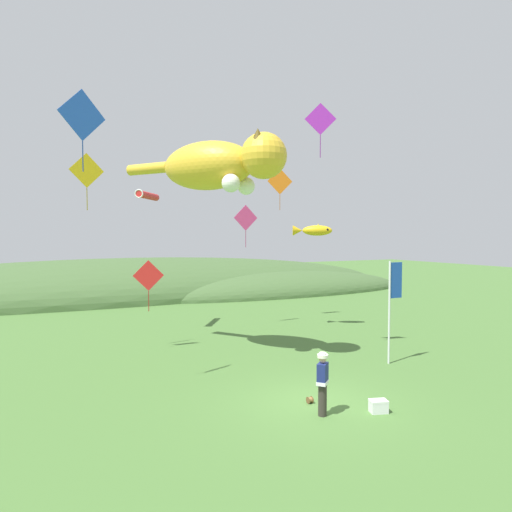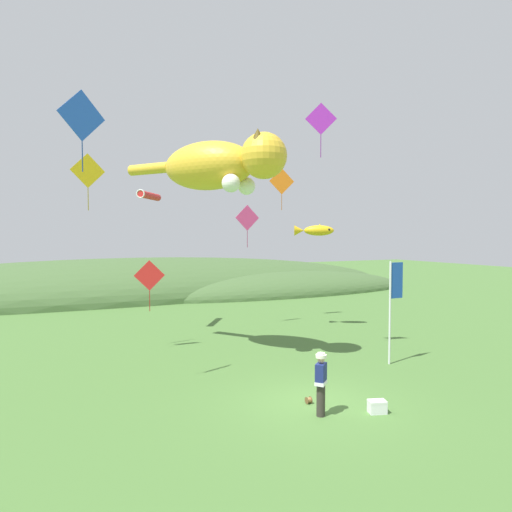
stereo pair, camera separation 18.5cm
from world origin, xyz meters
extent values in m
plane|color=#477033|center=(0.00, 0.00, 0.00)|extent=(120.00, 120.00, 0.00)
ellipsoid|color=#426033|center=(0.00, 28.19, 0.00)|extent=(52.46, 14.81, 6.14)
ellipsoid|color=#426033|center=(12.26, 23.37, 0.00)|extent=(25.64, 7.93, 3.68)
cylinder|color=#332D28|center=(-0.35, -0.77, 0.44)|extent=(0.24, 0.24, 0.88)
cube|color=navy|center=(-0.35, -0.77, 1.18)|extent=(0.46, 0.44, 0.60)
cube|color=white|center=(-0.35, -0.77, 0.94)|extent=(0.49, 0.47, 0.10)
sphere|color=tan|center=(-0.35, -0.77, 1.59)|extent=(0.20, 0.20, 0.20)
cylinder|color=silver|center=(-0.35, -0.77, 1.68)|extent=(0.30, 0.30, 0.09)
cylinder|color=silver|center=(-0.35, -0.77, 1.74)|extent=(0.20, 0.20, 0.07)
cylinder|color=olive|center=(-0.14, 0.17, 0.10)|extent=(0.13, 0.15, 0.15)
cylinder|color=brown|center=(-0.21, 0.17, 0.10)|extent=(0.02, 0.20, 0.20)
cylinder|color=brown|center=(-0.08, 0.17, 0.10)|extent=(0.02, 0.20, 0.20)
cube|color=white|center=(1.19, -1.30, 0.15)|extent=(0.56, 0.46, 0.30)
cube|color=white|center=(1.19, -1.30, 0.33)|extent=(0.57, 0.47, 0.06)
cylinder|color=silver|center=(4.96, 2.30, 2.00)|extent=(0.08, 0.08, 4.01)
cube|color=#1E4CB2|center=(5.28, 2.30, 3.26)|extent=(0.60, 0.03, 1.40)
ellipsoid|color=gold|center=(-1.04, 6.17, 7.78)|extent=(4.06, 4.54, 1.93)
ellipsoid|color=white|center=(-0.93, 6.01, 7.44)|extent=(2.46, 2.83, 1.06)
sphere|color=gold|center=(0.38, 4.11, 7.98)|extent=(1.74, 1.74, 1.74)
cone|color=#503E10|center=(0.78, 4.38, 8.61)|extent=(0.86, 0.86, 0.58)
cone|color=#503E10|center=(-0.01, 3.84, 8.61)|extent=(0.86, 0.86, 0.58)
sphere|color=white|center=(0.24, 5.34, 6.96)|extent=(0.69, 0.69, 0.69)
sphere|color=white|center=(-0.71, 4.67, 6.96)|extent=(0.69, 0.69, 0.69)
cylinder|color=gold|center=(-2.80, 8.71, 7.88)|extent=(1.59, 2.01, 0.46)
ellipsoid|color=gold|center=(6.20, 9.02, 5.26)|extent=(1.66, 1.29, 0.55)
cone|color=gold|center=(5.29, 9.53, 5.26)|extent=(0.71, 0.73, 0.55)
cone|color=gold|center=(6.24, 9.00, 5.50)|extent=(0.35, 0.35, 0.26)
sphere|color=black|center=(6.55, 8.60, 5.31)|extent=(0.13, 0.13, 0.13)
cylinder|color=red|center=(-1.97, 12.33, 7.03)|extent=(1.65, 2.16, 0.36)
torus|color=white|center=(-2.64, 11.35, 7.03)|extent=(0.39, 0.30, 0.44)
cube|color=purple|center=(3.00, 4.22, 9.66)|extent=(1.12, 0.62, 1.27)
cylinder|color=black|center=(3.00, 4.23, 9.66)|extent=(0.75, 0.42, 0.02)
cube|color=#6B1A7C|center=(3.00, 4.22, 8.57)|extent=(0.03, 0.02, 0.90)
cube|color=blue|center=(-6.04, 3.47, 8.57)|extent=(1.41, 0.60, 1.53)
cylinder|color=black|center=(-6.04, 3.48, 8.57)|extent=(0.95, 0.41, 0.02)
cube|color=#1A3E97|center=(-6.04, 3.47, 7.36)|extent=(0.03, 0.02, 0.90)
cube|color=yellow|center=(-5.36, 8.49, 7.62)|extent=(1.38, 0.25, 1.39)
cylinder|color=black|center=(-5.36, 8.50, 7.62)|extent=(0.93, 0.17, 0.02)
cube|color=#A98511|center=(-5.36, 8.49, 6.47)|extent=(0.03, 0.01, 0.90)
cube|color=orange|center=(5.51, 11.80, 8.10)|extent=(1.47, 0.32, 1.50)
cylinder|color=black|center=(5.51, 11.81, 8.10)|extent=(0.99, 0.22, 0.02)
cube|color=#A95011|center=(5.51, 11.80, 6.90)|extent=(0.03, 0.01, 0.90)
cube|color=#E53F8C|center=(3.04, 11.20, 5.95)|extent=(1.39, 0.04, 1.39)
cylinder|color=black|center=(3.04, 11.21, 5.95)|extent=(0.94, 0.03, 0.02)
cube|color=#A02C62|center=(3.04, 11.20, 4.80)|extent=(0.03, 0.01, 0.90)
cube|color=red|center=(-2.90, 8.55, 3.27)|extent=(1.31, 0.24, 1.33)
cylinder|color=black|center=(-2.90, 8.56, 3.27)|extent=(0.88, 0.16, 0.02)
cube|color=maroon|center=(-2.90, 8.55, 2.16)|extent=(0.03, 0.01, 0.90)
camera|label=1|loc=(-7.65, -11.03, 5.02)|focal=32.00mm
camera|label=2|loc=(-7.48, -11.11, 5.02)|focal=32.00mm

